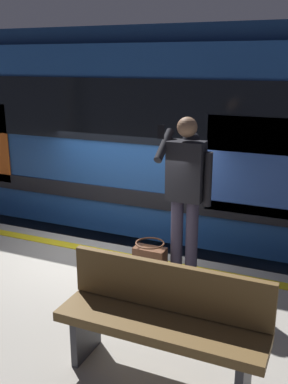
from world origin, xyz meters
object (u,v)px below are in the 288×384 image
at_px(handbag, 150,260).
at_px(bench, 162,317).
at_px(train_carriage, 138,124).
at_px(passenger, 186,185).

xyz_separation_m(handbag, bench, (-0.75, 1.51, 0.30)).
relative_size(train_carriage, passenger, 7.46).
distance_m(train_carriage, bench, 4.83).
bearing_deg(passenger, bench, 102.87).
relative_size(train_carriage, bench, 8.28).
distance_m(train_carriage, passenger, 3.15).
bearing_deg(handbag, bench, 116.37).
bearing_deg(train_carriage, handbag, 116.99).
xyz_separation_m(passenger, handbag, (0.37, 0.15, -0.91)).
bearing_deg(bench, handbag, -63.63).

